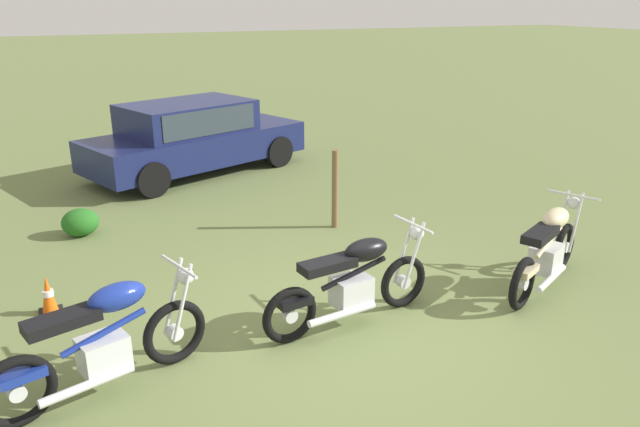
{
  "coord_description": "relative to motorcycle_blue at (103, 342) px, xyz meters",
  "views": [
    {
      "loc": [
        -2.59,
        -4.96,
        3.31
      ],
      "look_at": [
        0.24,
        1.25,
        0.88
      ],
      "focal_mm": 33.96,
      "sensor_mm": 36.0,
      "label": 1
    }
  ],
  "objects": [
    {
      "name": "traffic_cone",
      "position": [
        -0.43,
        1.74,
        -0.29
      ],
      "size": [
        0.25,
        0.25,
        0.46
      ],
      "color": "#EA590F",
      "rests_on": "ground"
    },
    {
      "name": "motorcycle_cream",
      "position": [
        5.05,
        -0.02,
        -0.01
      ],
      "size": [
        1.82,
        1.12,
        1.02
      ],
      "rotation": [
        0.0,
        0.0,
        0.46
      ],
      "color": "black",
      "rests_on": "ground"
    },
    {
      "name": "motorcycle_blue",
      "position": [
        0.0,
        0.0,
        0.0
      ],
      "size": [
        2.0,
        0.9,
        1.02
      ],
      "rotation": [
        0.0,
        0.0,
        0.29
      ],
      "color": "black",
      "rests_on": "ground"
    },
    {
      "name": "motorcycle_black",
      "position": [
        2.53,
        0.17,
        -0.02
      ],
      "size": [
        2.07,
        0.7,
        1.02
      ],
      "rotation": [
        0.0,
        0.0,
        0.12
      ],
      "color": "black",
      "rests_on": "ground"
    },
    {
      "name": "ground_plane",
      "position": [
        2.42,
        0.01,
        -0.49
      ],
      "size": [
        120.0,
        120.0,
        0.0
      ],
      "primitive_type": "plane",
      "color": "olive"
    },
    {
      "name": "shrub_low",
      "position": [
        0.06,
        4.1,
        -0.29
      ],
      "size": [
        0.53,
        0.46,
        0.41
      ],
      "color": "#23641E",
      "rests_on": "ground"
    },
    {
      "name": "fence_post_wooden",
      "position": [
        3.63,
        2.87,
        0.11
      ],
      "size": [
        0.1,
        0.1,
        1.21
      ],
      "primitive_type": "cylinder",
      "color": "brown",
      "rests_on": "ground"
    },
    {
      "name": "car_navy",
      "position": [
        2.4,
        6.79,
        0.3
      ],
      "size": [
        4.66,
        3.11,
        1.43
      ],
      "rotation": [
        0.0,
        0.0,
        0.36
      ],
      "color": "#161E4C",
      "rests_on": "ground"
    }
  ]
}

